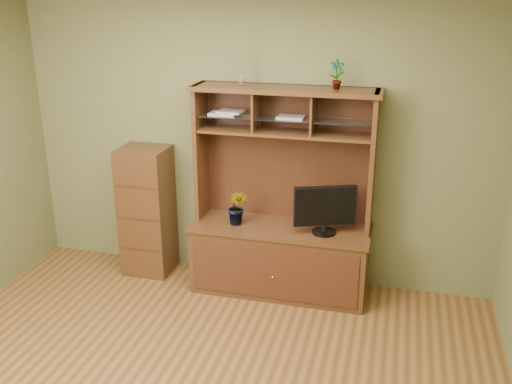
% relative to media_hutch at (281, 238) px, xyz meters
% --- Properties ---
extents(room, '(4.54, 4.04, 2.74)m').
position_rel_media_hutch_xyz_m(room, '(-0.31, -1.73, 0.83)').
color(room, brown).
rests_on(room, ground).
extents(media_hutch, '(1.66, 0.61, 1.90)m').
position_rel_media_hutch_xyz_m(media_hutch, '(0.00, 0.00, 0.00)').
color(media_hutch, '#432313').
rests_on(media_hutch, room).
extents(monitor, '(0.53, 0.23, 0.44)m').
position_rel_media_hutch_xyz_m(monitor, '(0.41, -0.08, 0.36)').
color(monitor, black).
rests_on(monitor, media_hutch).
extents(orchid_plant, '(0.21, 0.18, 0.34)m').
position_rel_media_hutch_xyz_m(orchid_plant, '(-0.39, -0.08, 0.30)').
color(orchid_plant, '#23501B').
rests_on(orchid_plant, media_hutch).
extents(top_plant, '(0.15, 0.13, 0.25)m').
position_rel_media_hutch_xyz_m(top_plant, '(0.44, 0.08, 1.50)').
color(top_plant, '#3E6724').
rests_on(top_plant, media_hutch).
extents(reed_diffuser, '(0.06, 0.06, 0.31)m').
position_rel_media_hutch_xyz_m(reed_diffuser, '(-0.38, 0.08, 1.50)').
color(reed_diffuser, silver).
rests_on(reed_diffuser, media_hutch).
extents(magazines, '(0.86, 0.20, 0.04)m').
position_rel_media_hutch_xyz_m(magazines, '(-0.33, 0.08, 1.13)').
color(magazines, '#BCBCC1').
rests_on(magazines, media_hutch).
extents(side_cabinet, '(0.46, 0.42, 1.27)m').
position_rel_media_hutch_xyz_m(side_cabinet, '(-1.35, 0.05, 0.12)').
color(side_cabinet, '#432313').
rests_on(side_cabinet, room).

